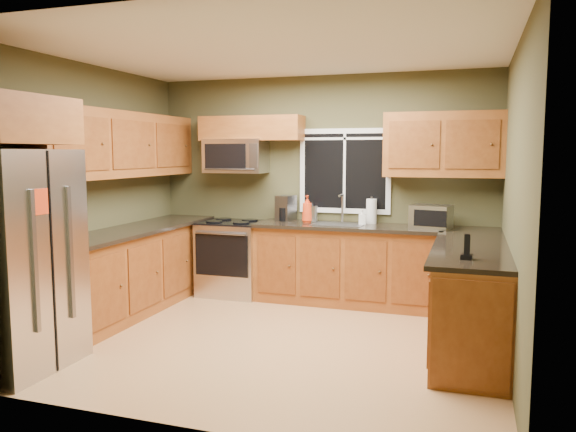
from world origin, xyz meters
The scene contains 29 objects.
floor centered at (0.00, 0.00, 0.00)m, with size 4.20×4.20×0.00m, color tan.
ceiling centered at (0.00, 0.00, 2.70)m, with size 4.20×4.20×0.00m, color white.
back_wall centered at (0.00, 1.80, 1.35)m, with size 4.20×4.20×0.00m, color #454226.
front_wall centered at (0.00, -1.80, 1.35)m, with size 4.20×4.20×0.00m, color #454226.
left_wall centered at (-2.10, 0.00, 1.35)m, with size 3.60×3.60×0.00m, color #454226.
right_wall centered at (2.10, 0.00, 1.35)m, with size 3.60×3.60×0.00m, color #454226.
window centered at (0.30, 1.78, 1.55)m, with size 1.12×0.03×1.02m.
base_cabinets_left centered at (-1.80, 0.48, 0.45)m, with size 0.60×2.65×0.90m, color brown.
countertop_left centered at (-1.78, 0.48, 0.92)m, with size 0.65×2.65×0.04m, color black.
base_cabinets_back centered at (0.42, 1.50, 0.45)m, with size 2.17×0.60×0.90m, color brown.
countertop_back centered at (0.42, 1.48, 0.92)m, with size 2.17×0.65×0.04m, color black.
base_cabinets_peninsula centered at (1.80, 0.54, 0.45)m, with size 0.60×2.52×0.90m.
countertop_peninsula centered at (1.78, 0.55, 0.92)m, with size 0.65×2.50×0.04m, color black.
upper_cabinets_left centered at (-1.94, 0.48, 1.86)m, with size 0.33×2.65×0.72m, color brown.
upper_cabinets_back_left centered at (-0.85, 1.64, 2.07)m, with size 1.30×0.33×0.30m, color brown.
upper_cabinets_back_right centered at (1.45, 1.64, 1.86)m, with size 1.30×0.33×0.72m, color brown.
upper_cabinet_over_fridge centered at (-1.74, -1.30, 2.03)m, with size 0.72×0.90×0.38m, color brown.
refrigerator centered at (-1.74, -1.30, 0.90)m, with size 0.74×0.90×1.80m.
range centered at (-1.05, 1.47, 0.47)m, with size 0.76×0.69×0.94m.
microwave centered at (-1.05, 1.61, 1.73)m, with size 0.76×0.41×0.42m.
sink centered at (0.30, 1.49, 0.95)m, with size 0.60×0.42×0.36m.
toaster_oven centered at (1.35, 1.43, 1.07)m, with size 0.47×0.40×0.26m.
coffee_maker centered at (-0.40, 1.64, 1.08)m, with size 0.23×0.28×0.31m.
kettle centered at (-0.05, 1.58, 1.05)m, with size 0.17×0.17×0.24m.
paper_towel_roll centered at (0.65, 1.68, 1.08)m, with size 0.15×0.15×0.32m.
soap_bottle_a centered at (-0.09, 1.52, 1.10)m, with size 0.13×0.13×0.33m, color #EE3E16.
soap_bottle_b centered at (0.57, 1.53, 1.03)m, with size 0.08×0.08×0.18m, color white.
soap_bottle_c centered at (-0.09, 1.69, 1.02)m, with size 0.13×0.13×0.17m, color white.
cordless_phone centered at (1.75, -0.31, 1.00)m, with size 0.10×0.10×0.20m.
Camera 1 is at (1.77, -4.88, 1.78)m, focal length 35.00 mm.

